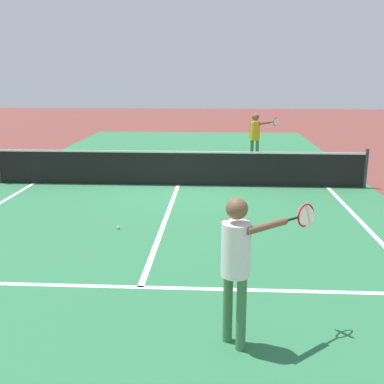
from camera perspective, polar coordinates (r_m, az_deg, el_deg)
ground_plane at (r=12.90m, az=-1.72°, el=0.85°), size 60.00×60.00×0.00m
court_surface_inbounds at (r=12.89m, az=-1.72°, el=0.85°), size 10.62×24.40×0.00m
line_service_near at (r=6.88m, az=-6.39°, el=-11.58°), size 8.22×0.10×0.01m
line_center_service at (r=9.83m, az=-3.32°, el=-3.46°), size 0.10×6.40×0.01m
net at (r=12.79m, az=-1.73°, el=3.00°), size 10.28×0.09×1.07m
player_near at (r=5.09m, az=5.69°, el=-7.74°), size 1.09×0.75×1.74m
player_far at (r=15.75m, az=7.85°, el=7.22°), size 1.01×0.88×1.75m
tennis_ball_mid_court at (r=9.36m, az=-9.08°, el=-4.34°), size 0.07×0.07×0.07m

